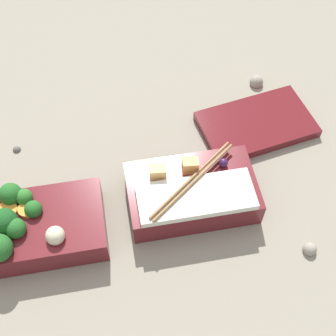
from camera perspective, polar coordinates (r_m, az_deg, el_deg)
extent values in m
plane|color=gray|center=(0.79, -6.35, -6.77)|extent=(3.00, 3.00, 0.00)
cube|color=maroon|center=(0.78, -15.54, -6.88)|extent=(0.21, 0.13, 0.05)
sphere|color=#236023|center=(0.75, -18.08, -7.02)|extent=(0.03, 0.03, 0.03)
sphere|color=#2D7028|center=(0.78, -17.14, -3.41)|extent=(0.03, 0.03, 0.03)
sphere|color=#236023|center=(0.76, -16.10, -4.84)|extent=(0.03, 0.03, 0.03)
sphere|color=#19511E|center=(0.76, -19.37, -5.99)|extent=(0.04, 0.04, 0.04)
sphere|color=#236023|center=(0.78, -18.66, -3.03)|extent=(0.04, 0.04, 0.04)
cylinder|color=orange|center=(0.78, -18.98, -4.86)|extent=(0.04, 0.04, 0.01)
cylinder|color=orange|center=(0.77, -16.82, -4.85)|extent=(0.03, 0.03, 0.01)
sphere|color=beige|center=(0.73, -13.59, -8.01)|extent=(0.03, 0.03, 0.03)
cube|color=maroon|center=(0.78, 2.90, -3.05)|extent=(0.21, 0.13, 0.05)
cube|color=silver|center=(0.74, 3.43, -3.52)|extent=(0.19, 0.07, 0.01)
cube|color=#EAB266|center=(0.76, -1.26, -0.56)|extent=(0.03, 0.02, 0.03)
cube|color=#F4A356|center=(0.77, 2.74, 0.28)|extent=(0.03, 0.02, 0.03)
sphere|color=#381942|center=(0.78, 6.76, 0.65)|extent=(0.02, 0.02, 0.02)
cylinder|color=olive|center=(0.75, 3.23, -1.61)|extent=(0.16, 0.12, 0.01)
cylinder|color=olive|center=(0.75, 2.83, -1.31)|extent=(0.16, 0.12, 0.01)
cube|color=maroon|center=(0.91, 10.73, 5.25)|extent=(0.23, 0.16, 0.02)
sphere|color=gray|center=(0.99, 10.73, 10.28)|extent=(0.03, 0.03, 0.03)
sphere|color=gray|center=(0.79, 16.89, -9.46)|extent=(0.02, 0.02, 0.02)
sphere|color=#595651|center=(0.91, -17.99, 2.24)|extent=(0.01, 0.01, 0.01)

